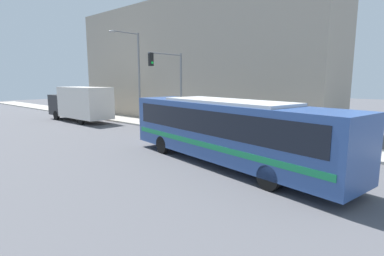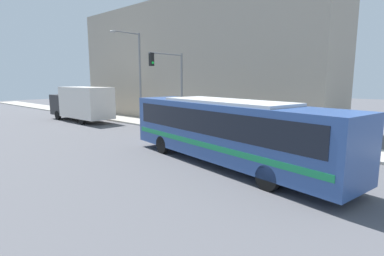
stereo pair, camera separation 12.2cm
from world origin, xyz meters
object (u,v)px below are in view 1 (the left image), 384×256
Objects in this scene: city_bus at (226,128)px; delivery_truck at (80,103)px; traffic_light_pole at (171,78)px; fire_hydrant at (265,135)px; street_lamp at (135,70)px; parking_meter at (217,123)px.

city_bus is 19.33m from delivery_truck.
fire_hydrant is at bearing -82.94° from traffic_light_pole.
traffic_light_pole is at bearing -81.68° from delivery_truck.
city_bus is 2.12× the size of traffic_light_pole.
delivery_truck is at bearing 97.81° from fire_hydrant.
delivery_truck is at bearing 91.24° from city_bus.
delivery_truck is 1.05× the size of street_lamp.
street_lamp is at bearing 78.53° from city_bus.
parking_meter reaches higher than fire_hydrant.
street_lamp is (5.40, 13.51, 3.04)m from city_bus.
street_lamp is (0.78, 5.22, 0.70)m from traffic_light_pole.
traffic_light_pole reaches higher than city_bus.
fire_hydrant is 8.25m from traffic_light_pole.
fire_hydrant is (5.54, 0.91, -1.24)m from city_bus.
delivery_truck is at bearing 98.32° from traffic_light_pole.
city_bus is 1.57× the size of street_lamp.
traffic_light_pole is (1.58, -10.80, 2.31)m from delivery_truck.
fire_hydrant is 0.13× the size of traffic_light_pole.
fire_hydrant is 0.10× the size of street_lamp.
city_bus is 10.27× the size of parking_meter.
delivery_truck reaches higher than city_bus.
parking_meter is (2.49, -14.44, -0.82)m from delivery_truck.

